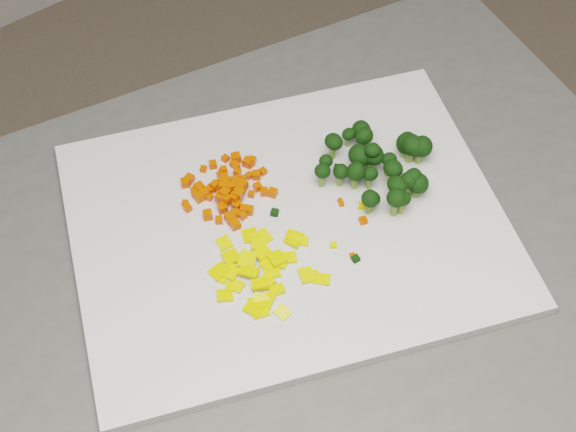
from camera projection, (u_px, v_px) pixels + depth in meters
counter_block at (279, 416)px, 1.29m from camera, size 1.08×0.85×0.90m
cutting_board at (288, 224)px, 0.95m from camera, size 0.61×0.55×0.01m
carrot_pile at (229, 184)px, 0.96m from camera, size 0.11×0.11×0.03m
pepper_pile at (269, 263)px, 0.90m from camera, size 0.13×0.13×0.02m
broccoli_pile at (372, 158)px, 0.96m from camera, size 0.13×0.13×0.06m
carrot_cube_0 at (226, 181)px, 0.97m from camera, size 0.01×0.01×0.01m
carrot_cube_1 at (224, 170)px, 0.97m from camera, size 0.01×0.01×0.01m
carrot_cube_2 at (221, 175)px, 0.98m from camera, size 0.01×0.01×0.01m
carrot_cube_3 at (234, 190)px, 0.97m from camera, size 0.01×0.01×0.01m
carrot_cube_4 at (236, 158)px, 1.00m from camera, size 0.01×0.01×0.01m
carrot_cube_5 at (223, 174)px, 0.97m from camera, size 0.01×0.01×0.01m
carrot_cube_6 at (231, 190)px, 0.97m from camera, size 0.01×0.01×0.01m
carrot_cube_7 at (249, 175)px, 0.98m from camera, size 0.01×0.01×0.01m
carrot_cube_8 at (248, 162)px, 0.99m from camera, size 0.01×0.01×0.01m
carrot_cube_9 at (209, 197)px, 0.96m from camera, size 0.01×0.01×0.01m
carrot_cube_10 at (223, 170)px, 0.99m from camera, size 0.01×0.01×0.01m
carrot_cube_11 at (256, 175)px, 0.98m from camera, size 0.01×0.01×0.01m
carrot_cube_12 at (188, 208)px, 0.95m from camera, size 0.01×0.01×0.01m
carrot_cube_13 at (226, 199)px, 0.95m from camera, size 0.01×0.01×0.01m
carrot_cube_14 at (225, 193)px, 0.95m from camera, size 0.01×0.01×0.01m
carrot_cube_15 at (189, 179)px, 0.98m from camera, size 0.01×0.01×0.01m
carrot_cube_16 at (211, 189)px, 0.97m from camera, size 0.01×0.01×0.01m
carrot_cube_17 at (235, 199)px, 0.96m from camera, size 0.01×0.01×0.01m
carrot_cube_18 at (236, 166)px, 0.99m from camera, size 0.01×0.01×0.01m
carrot_cube_19 at (199, 197)px, 0.96m from camera, size 0.01×0.01×0.01m
carrot_cube_20 at (225, 158)px, 1.00m from camera, size 0.01×0.01×0.01m
carrot_cube_21 at (222, 196)px, 0.96m from camera, size 0.02×0.02×0.01m
carrot_cube_22 at (237, 195)px, 0.95m from camera, size 0.01×0.01×0.01m
carrot_cube_23 at (235, 224)px, 0.94m from camera, size 0.01×0.01×0.01m
carrot_cube_24 at (258, 187)px, 0.97m from camera, size 0.01×0.01×0.01m
carrot_cube_25 at (239, 191)px, 0.95m from camera, size 0.01×0.01×0.01m
carrot_cube_26 at (243, 216)px, 0.94m from camera, size 0.01×0.01×0.01m
carrot_cube_27 at (273, 193)px, 0.96m from camera, size 0.01×0.01×0.01m
carrot_cube_28 at (222, 181)px, 0.97m from camera, size 0.01×0.01×0.01m
carrot_cube_29 at (225, 183)px, 0.96m from camera, size 0.01×0.01×0.01m
carrot_cube_30 at (199, 188)px, 0.97m from camera, size 0.01×0.01×0.01m
carrot_cube_31 at (203, 169)px, 0.99m from camera, size 0.01×0.01×0.01m
carrot_cube_32 at (224, 186)px, 0.96m from camera, size 0.01×0.01×0.01m
carrot_cube_33 at (251, 194)px, 0.96m from camera, size 0.01×0.01×0.01m
carrot_cube_34 at (236, 185)px, 0.96m from camera, size 0.02×0.02×0.01m
carrot_cube_35 at (238, 194)px, 0.95m from camera, size 0.01×0.01×0.01m
carrot_cube_36 at (185, 203)px, 0.96m from camera, size 0.01×0.01×0.01m
carrot_cube_37 at (239, 181)px, 0.97m from camera, size 0.01×0.01×0.01m
carrot_cube_38 at (272, 191)px, 0.97m from camera, size 0.01×0.01×0.01m
carrot_cube_39 at (237, 172)px, 0.98m from camera, size 0.01×0.01×0.01m
carrot_cube_40 at (252, 161)px, 0.99m from camera, size 0.01×0.01×0.01m
carrot_cube_41 at (215, 185)px, 0.96m from camera, size 0.01×0.01×0.01m
carrot_cube_42 at (221, 189)px, 0.97m from camera, size 0.01×0.01×0.01m
carrot_cube_43 at (249, 210)px, 0.95m from camera, size 0.01×0.01×0.01m
carrot_cube_44 at (204, 194)px, 0.96m from camera, size 0.01×0.01×0.01m
carrot_cube_45 at (235, 214)px, 0.95m from camera, size 0.01×0.01×0.01m
carrot_cube_46 at (237, 205)px, 0.95m from camera, size 0.01×0.01×0.01m
carrot_cube_47 at (207, 192)px, 0.97m from camera, size 0.01×0.01×0.01m
carrot_cube_48 at (213, 165)px, 0.99m from camera, size 0.01×0.01×0.01m
carrot_cube_49 at (219, 220)px, 0.94m from camera, size 0.01×0.01×0.01m
carrot_cube_50 at (234, 164)px, 0.99m from camera, size 0.01×0.01×0.01m
carrot_cube_51 at (239, 194)px, 0.95m from camera, size 0.01×0.01×0.01m
carrot_cube_52 at (234, 197)px, 0.95m from camera, size 0.01×0.01×0.01m
carrot_cube_53 at (242, 185)px, 0.96m from camera, size 0.01×0.01×0.01m
carrot_cube_54 at (244, 210)px, 0.95m from camera, size 0.01×0.01×0.01m
carrot_cube_55 at (222, 208)px, 0.95m from camera, size 0.01×0.01×0.01m
carrot_cube_56 at (219, 188)px, 0.97m from camera, size 0.01×0.01×0.01m
carrot_cube_57 at (263, 171)px, 0.98m from camera, size 0.01×0.01×0.01m
carrot_cube_58 at (197, 188)px, 0.97m from camera, size 0.01×0.01×0.01m
carrot_cube_59 at (231, 187)px, 0.96m from camera, size 0.01×0.01×0.01m
carrot_cube_60 at (197, 195)px, 0.96m from camera, size 0.01×0.01×0.01m
carrot_cube_61 at (264, 192)px, 0.97m from camera, size 0.01×0.01×0.01m
carrot_cube_62 at (237, 214)px, 0.95m from camera, size 0.01×0.01×0.01m
carrot_cube_63 at (194, 191)px, 0.97m from camera, size 0.01×0.01×0.01m
carrot_cube_64 at (230, 218)px, 0.94m from camera, size 0.01×0.01×0.01m
carrot_cube_65 at (243, 178)px, 0.97m from camera, size 0.01×0.01×0.01m
carrot_cube_66 at (208, 215)px, 0.94m from camera, size 0.01×0.01×0.01m
carrot_cube_67 at (251, 164)px, 0.99m from camera, size 0.01×0.01×0.01m
carrot_cube_68 at (198, 188)px, 0.97m from camera, size 0.01×0.01×0.01m
carrot_cube_69 at (233, 182)px, 0.97m from camera, size 0.01×0.01×0.01m
carrot_cube_70 at (220, 197)px, 0.95m from camera, size 0.01×0.01×0.01m
carrot_cube_71 at (185, 183)px, 0.97m from camera, size 0.01×0.01×0.01m
pepper_chunk_0 at (312, 276)px, 0.90m from camera, size 0.02×0.02×0.01m
pepper_chunk_1 at (225, 295)px, 0.88m from camera, size 0.02×0.02×0.01m
pepper_chunk_2 at (263, 253)px, 0.91m from camera, size 0.02×0.02×0.00m
pepper_chunk_3 at (282, 261)px, 0.91m from camera, size 0.02×0.02×0.01m
pepper_chunk_4 at (294, 241)px, 0.93m from camera, size 0.02×0.02×0.01m
pepper_chunk_5 at (261, 238)px, 0.93m from camera, size 0.02×0.02×0.01m
pepper_chunk_6 at (249, 272)px, 0.89m from camera, size 0.02×0.03×0.01m
pepper_chunk_7 at (221, 276)px, 0.90m from camera, size 0.02×0.02×0.00m
pepper_chunk_8 at (282, 312)px, 0.87m from camera, size 0.02×0.02×0.01m
pepper_chunk_9 at (224, 243)px, 0.92m from camera, size 0.02×0.02×0.01m
pepper_chunk_10 at (238, 286)px, 0.89m from camera, size 0.02×0.02×0.01m
pepper_chunk_11 at (260, 311)px, 0.87m from camera, size 0.02×0.02×0.00m
pepper_chunk_12 at (277, 290)px, 0.89m from camera, size 0.02×0.02×0.01m
pepper_chunk_13 at (259, 244)px, 0.92m from camera, size 0.02×0.02×0.01m
pepper_chunk_14 at (306, 275)px, 0.90m from camera, size 0.02×0.02×0.01m
pepper_chunk_15 at (219, 272)px, 0.90m from camera, size 0.02×0.02×0.01m
pepper_chunk_16 at (268, 301)px, 0.88m from camera, size 0.02×0.02×0.01m
pepper_chunk_17 at (266, 282)px, 0.89m from camera, size 0.02×0.02×0.01m
pepper_chunk_18 at (321, 279)px, 0.89m from camera, size 0.02×0.02×0.01m
pepper_chunk_19 at (257, 304)px, 0.88m from camera, size 0.02×0.02×0.01m
pepper_chunk_20 at (299, 241)px, 0.92m from camera, size 0.02×0.02×0.01m
pepper_chunk_21 at (233, 286)px, 0.89m from camera, size 0.02×0.02×0.01m
pepper_chunk_22 at (250, 235)px, 0.93m from camera, size 0.02×0.03×0.01m
pepper_chunk_23 at (269, 264)px, 0.91m from camera, size 0.02×0.02×0.01m
pepper_chunk_24 at (260, 284)px, 0.88m from camera, size 0.02×0.02×0.01m
pepper_chunk_25 at (288, 258)px, 0.91m from camera, size 0.02×0.02×0.01m
pepper_chunk_26 at (272, 272)px, 0.90m from camera, size 0.02×0.02×0.01m
pepper_chunk_27 at (247, 260)px, 0.90m from camera, size 0.03×0.03×0.01m
pepper_chunk_28 at (230, 272)px, 0.90m from camera, size 0.03×0.03×0.01m
pepper_chunk_29 at (231, 257)px, 0.91m from camera, size 0.02×0.02×0.01m
pepper_chunk_30 at (294, 237)px, 0.93m from camera, size 0.03×0.03×0.01m
pepper_chunk_31 at (254, 308)px, 0.87m from camera, size 0.02×0.03×0.01m
pepper_chunk_32 at (261, 300)px, 0.88m from camera, size 0.02×0.02×0.01m
pepper_chunk_33 at (277, 259)px, 0.91m from camera, size 0.02×0.02×0.01m
broccoli_floret_0 at (372, 155)px, 0.96m from camera, size 0.03×0.03×0.03m
broccoli_floret_1 at (369, 203)px, 0.94m from camera, size 0.03×0.03×0.03m
broccoli_floret_2 at (396, 190)px, 0.95m from camera, size 0.03×0.03×0.04m
broccoli_floret_3 at (417, 187)px, 0.96m from camera, size 0.04×0.04×0.03m
broccoli_floret_4 at (358, 160)px, 0.98m from camera, size 0.04×0.04×0.04m
broccoli_floret_5 at (322, 176)px, 0.96m from camera, size 0.03×0.03×0.03m
broccoli_floret_6 at (406, 146)px, 0.99m from camera, size 0.04×0.04×0.03m
broccoli_floret_7 at (325, 167)px, 0.97m from camera, size 0.02×0.02×0.03m
broccoli_floret_8 at (420, 151)px, 0.98m from camera, size 0.04×0.04×0.04m
broccoli_floret_9 at (369, 179)px, 0.96m from camera, size 0.02×0.02×0.03m
broccoli_floret_10 at (363, 140)px, 1.00m from camera, size 0.03×0.03×0.03m
broccoli_floret_11 at (361, 133)px, 1.01m from camera, size 0.03×0.03×0.03m
broccoli_floret_12 at (407, 186)px, 0.95m from camera, size 0.03×0.03×0.04m
broccoli_floret_13 at (371, 159)px, 0.98m from camera, size 0.04×0.04×0.04m
broccoli_floret_14 at (372, 203)px, 0.94m from camera, size 0.03×0.03×0.03m
broccoli_floret_15 at (355, 177)px, 0.96m from camera, size 0.03×0.03×0.04m
broccoli_floret_16 at (411, 182)px, 0.96m from camera, size 0.03×0.03×0.04m
broccoli_floret_17 at (392, 174)px, 0.96m from camera, size 0.03×0.03×0.04m
broccoli_floret_18 at (348, 138)px, 1.00m from camera, size 0.03×0.03×0.03m
broccoli_floret_19 at (395, 203)px, 0.94m from camera, size 0.03×0.03×0.04m
broccoli_floret_20 at (402, 203)px, 0.94m from camera, size 0.03×0.03×0.03m
broccoli_floret_21 at (411, 150)px, 0.98m from camera, size 0.04×0.04×0.04m
broccoli_floret_22 at (388, 165)px, 0.97m from camera, size 0.03×0.03×0.03m
broccoli_floret_23 at (340, 176)px, 0.96m from camera, size 0.03×0.03×0.03m
broccoli_floret_24 at (333, 147)px, 0.99m from camera, size 0.03×0.03×0.04m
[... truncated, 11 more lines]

